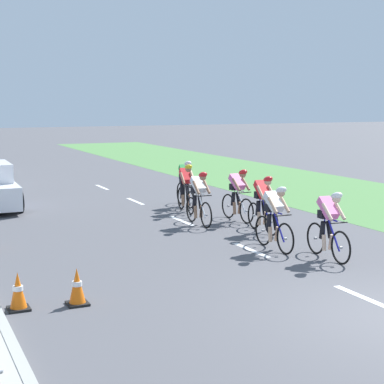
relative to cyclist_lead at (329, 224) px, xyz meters
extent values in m
cube|color=#4C7F42|center=(6.59, 10.39, -0.78)|extent=(7.00, 60.00, 0.01)
cube|color=white|center=(-1.11, -2.54, -0.78)|extent=(0.14, 1.60, 0.01)
cube|color=white|center=(-1.11, 1.46, -0.78)|extent=(0.14, 1.60, 0.01)
cube|color=white|center=(-1.11, 5.46, -0.78)|extent=(0.14, 1.60, 0.01)
cube|color=white|center=(-1.11, 9.46, -0.78)|extent=(0.14, 1.60, 0.01)
cube|color=white|center=(-1.11, 13.46, -0.78)|extent=(0.14, 1.60, 0.01)
torus|color=black|center=(-0.03, -0.48, -0.42)|extent=(0.09, 0.73, 0.72)
cylinder|color=#99999E|center=(-0.03, -0.48, -0.42)|extent=(0.06, 0.06, 0.06)
torus|color=black|center=(0.04, 0.52, -0.42)|extent=(0.09, 0.73, 0.72)
cylinder|color=#99999E|center=(0.04, 0.52, -0.42)|extent=(0.06, 0.06, 0.06)
cylinder|color=#1E1E99|center=(0.00, -0.03, 0.11)|extent=(0.07, 0.55, 0.04)
cylinder|color=#1E1E99|center=(-0.01, -0.20, -0.21)|extent=(0.07, 0.48, 0.63)
cylinder|color=#1E1E99|center=(0.01, 0.17, -0.19)|extent=(0.04, 0.04, 0.65)
cylinder|color=black|center=(-0.03, -0.38, 0.09)|extent=(0.42, 0.06, 0.03)
cube|color=black|center=(0.01, 0.17, 0.15)|extent=(0.11, 0.23, 0.05)
cube|color=pink|center=(0.00, 0.05, 0.35)|extent=(0.32, 0.56, 0.47)
cube|color=black|center=(0.01, 0.16, 0.19)|extent=(0.29, 0.22, 0.18)
cylinder|color=black|center=(0.10, 0.11, -0.15)|extent=(0.13, 0.23, 0.40)
cylinder|color=beige|center=(0.09, 0.03, -0.41)|extent=(0.10, 0.16, 0.36)
cylinder|color=black|center=(-0.08, 0.12, -0.15)|extent=(0.12, 0.18, 0.40)
cylinder|color=beige|center=(-0.09, 0.04, -0.41)|extent=(0.10, 0.13, 0.36)
cylinder|color=beige|center=(0.15, -0.18, 0.30)|extent=(0.10, 0.41, 0.35)
cylinder|color=beige|center=(-0.17, -0.16, 0.30)|extent=(0.10, 0.41, 0.35)
sphere|color=beige|center=(-0.02, -0.25, 0.59)|extent=(0.19, 0.19, 0.19)
ellipsoid|color=white|center=(-0.02, -0.26, 0.66)|extent=(0.25, 0.33, 0.24)
torus|color=black|center=(-0.62, 0.76, -0.42)|extent=(0.06, 0.72, 0.72)
cylinder|color=#99999E|center=(-0.62, 0.76, -0.42)|extent=(0.06, 0.06, 0.06)
torus|color=black|center=(-0.60, 1.76, -0.42)|extent=(0.06, 0.72, 0.72)
cylinder|color=#99999E|center=(-0.60, 1.76, -0.42)|extent=(0.06, 0.06, 0.06)
cylinder|color=#1E1E99|center=(-0.61, 1.21, 0.11)|extent=(0.05, 0.55, 0.04)
cylinder|color=#1E1E99|center=(-0.61, 1.04, -0.21)|extent=(0.05, 0.48, 0.63)
cylinder|color=#1E1E99|center=(-0.60, 1.41, -0.19)|extent=(0.04, 0.04, 0.65)
cylinder|color=black|center=(-0.61, 0.86, 0.09)|extent=(0.42, 0.04, 0.03)
cube|color=black|center=(-0.60, 1.41, 0.15)|extent=(0.10, 0.22, 0.05)
cube|color=white|center=(-0.61, 1.29, 0.35)|extent=(0.29, 0.55, 0.45)
cube|color=black|center=(-0.60, 1.40, 0.19)|extent=(0.28, 0.21, 0.18)
cylinder|color=black|center=(-0.52, 1.35, -0.15)|extent=(0.11, 0.23, 0.40)
cylinder|color=tan|center=(-0.52, 1.27, -0.41)|extent=(0.09, 0.16, 0.36)
cylinder|color=black|center=(-0.70, 1.36, -0.15)|extent=(0.11, 0.17, 0.40)
cylinder|color=tan|center=(-0.70, 1.28, -0.41)|extent=(0.09, 0.12, 0.36)
cylinder|color=tan|center=(-0.45, 1.07, 0.30)|extent=(0.08, 0.40, 0.35)
cylinder|color=tan|center=(-0.77, 1.08, 0.30)|extent=(0.08, 0.40, 0.35)
sphere|color=tan|center=(-0.61, 0.99, 0.59)|extent=(0.19, 0.19, 0.19)
ellipsoid|color=white|center=(-0.61, 0.98, 0.66)|extent=(0.24, 0.32, 0.24)
torus|color=black|center=(0.16, 2.61, -0.42)|extent=(0.09, 0.73, 0.72)
cylinder|color=#99999E|center=(0.16, 2.61, -0.42)|extent=(0.06, 0.06, 0.06)
torus|color=black|center=(0.23, 3.61, -0.42)|extent=(0.09, 0.73, 0.72)
cylinder|color=#99999E|center=(0.23, 3.61, -0.42)|extent=(0.06, 0.06, 0.06)
cylinder|color=#1E1E99|center=(0.19, 3.06, 0.11)|extent=(0.07, 0.55, 0.04)
cylinder|color=#1E1E99|center=(0.18, 2.89, -0.21)|extent=(0.07, 0.48, 0.63)
cylinder|color=#1E1E99|center=(0.20, 3.26, -0.19)|extent=(0.04, 0.04, 0.65)
cylinder|color=black|center=(0.17, 2.71, 0.09)|extent=(0.42, 0.06, 0.03)
cube|color=black|center=(0.20, 3.26, 0.15)|extent=(0.11, 0.23, 0.05)
cube|color=red|center=(0.20, 3.14, 0.35)|extent=(0.32, 0.56, 0.47)
cube|color=black|center=(0.20, 3.25, 0.19)|extent=(0.29, 0.22, 0.18)
cylinder|color=black|center=(0.29, 3.20, -0.15)|extent=(0.12, 0.23, 0.40)
cylinder|color=tan|center=(0.28, 3.12, -0.41)|extent=(0.10, 0.16, 0.36)
cylinder|color=black|center=(0.11, 3.21, -0.15)|extent=(0.12, 0.18, 0.40)
cylinder|color=tan|center=(0.10, 3.13, -0.41)|extent=(0.10, 0.13, 0.36)
cylinder|color=tan|center=(0.34, 2.91, 0.30)|extent=(0.10, 0.41, 0.35)
cylinder|color=tan|center=(0.02, 2.93, 0.30)|extent=(0.10, 0.41, 0.35)
sphere|color=tan|center=(0.18, 2.84, 0.59)|extent=(0.19, 0.19, 0.19)
ellipsoid|color=red|center=(0.17, 2.83, 0.66)|extent=(0.25, 0.33, 0.24)
torus|color=black|center=(-0.92, 4.22, -0.42)|extent=(0.06, 0.72, 0.72)
cylinder|color=#99999E|center=(-0.92, 4.22, -0.42)|extent=(0.06, 0.06, 0.06)
torus|color=black|center=(-0.91, 5.22, -0.42)|extent=(0.06, 0.72, 0.72)
cylinder|color=#99999E|center=(-0.91, 5.22, -0.42)|extent=(0.06, 0.06, 0.06)
cylinder|color=white|center=(-0.92, 4.67, 0.11)|extent=(0.04, 0.55, 0.04)
cylinder|color=white|center=(-0.92, 4.49, -0.21)|extent=(0.05, 0.48, 0.63)
cylinder|color=white|center=(-0.91, 4.87, -0.19)|extent=(0.04, 0.04, 0.65)
cylinder|color=black|center=(-0.92, 4.32, 0.09)|extent=(0.42, 0.03, 0.03)
cube|color=black|center=(-0.91, 4.87, 0.15)|extent=(0.10, 0.22, 0.05)
cube|color=white|center=(-0.91, 4.74, 0.35)|extent=(0.29, 0.56, 0.44)
cube|color=black|center=(-0.91, 4.86, 0.19)|extent=(0.28, 0.20, 0.18)
cylinder|color=black|center=(-0.82, 4.81, -0.15)|extent=(0.11, 0.23, 0.40)
cylinder|color=#9E7051|center=(-0.82, 4.73, -0.41)|extent=(0.09, 0.16, 0.36)
cylinder|color=black|center=(-1.00, 4.81, -0.15)|extent=(0.11, 0.17, 0.40)
cylinder|color=#9E7051|center=(-1.00, 4.73, -0.41)|extent=(0.09, 0.12, 0.36)
cylinder|color=#9E7051|center=(-0.76, 4.53, 0.30)|extent=(0.08, 0.40, 0.35)
cylinder|color=#9E7051|center=(-1.08, 4.53, 0.30)|extent=(0.08, 0.40, 0.35)
sphere|color=#9E7051|center=(-0.92, 4.44, 0.59)|extent=(0.19, 0.19, 0.19)
ellipsoid|color=red|center=(-0.92, 4.43, 0.66)|extent=(0.24, 0.32, 0.24)
torus|color=black|center=(0.40, 4.31, -0.42)|extent=(0.08, 0.73, 0.72)
cylinder|color=#99999E|center=(0.40, 4.31, -0.42)|extent=(0.06, 0.06, 0.06)
torus|color=black|center=(0.34, 5.31, -0.42)|extent=(0.08, 0.73, 0.72)
cylinder|color=#99999E|center=(0.34, 5.31, -0.42)|extent=(0.06, 0.06, 0.06)
cylinder|color=white|center=(0.37, 4.76, 0.11)|extent=(0.07, 0.55, 0.04)
cylinder|color=white|center=(0.38, 4.59, -0.21)|extent=(0.07, 0.48, 0.63)
cylinder|color=white|center=(0.36, 4.96, -0.19)|extent=(0.04, 0.04, 0.65)
cylinder|color=black|center=(0.39, 4.41, 0.09)|extent=(0.42, 0.05, 0.03)
cube|color=black|center=(0.36, 4.96, 0.15)|extent=(0.11, 0.23, 0.05)
cube|color=pink|center=(0.37, 4.84, 0.35)|extent=(0.31, 0.57, 0.44)
cube|color=black|center=(0.36, 4.95, 0.19)|extent=(0.29, 0.22, 0.18)
cylinder|color=black|center=(0.46, 4.91, -0.15)|extent=(0.12, 0.23, 0.40)
cylinder|color=#9E7051|center=(0.46, 4.83, -0.41)|extent=(0.10, 0.16, 0.36)
cylinder|color=black|center=(0.28, 4.90, -0.15)|extent=(0.12, 0.17, 0.40)
cylinder|color=#9E7051|center=(0.28, 4.82, -0.41)|extent=(0.10, 0.13, 0.36)
cylinder|color=#9E7051|center=(0.54, 4.63, 0.30)|extent=(0.10, 0.40, 0.35)
cylinder|color=#9E7051|center=(0.22, 4.61, 0.30)|extent=(0.10, 0.40, 0.35)
sphere|color=#9E7051|center=(0.39, 4.54, 0.59)|extent=(0.19, 0.19, 0.19)
ellipsoid|color=red|center=(0.39, 4.53, 0.66)|extent=(0.25, 0.33, 0.24)
torus|color=black|center=(0.01, 7.31, -0.42)|extent=(0.11, 0.73, 0.72)
cylinder|color=#99999E|center=(0.01, 7.31, -0.42)|extent=(0.07, 0.07, 0.06)
torus|color=black|center=(0.10, 8.31, -0.42)|extent=(0.11, 0.73, 0.72)
cylinder|color=#99999E|center=(0.10, 8.31, -0.42)|extent=(0.07, 0.07, 0.06)
cylinder|color=#1E1E99|center=(0.05, 7.76, 0.11)|extent=(0.09, 0.55, 0.04)
cylinder|color=#1E1E99|center=(0.03, 7.59, -0.21)|extent=(0.08, 0.48, 0.63)
cylinder|color=#1E1E99|center=(0.07, 7.96, -0.19)|extent=(0.04, 0.04, 0.65)
cylinder|color=black|center=(0.02, 7.41, 0.09)|extent=(0.42, 0.07, 0.03)
cube|color=black|center=(0.07, 7.96, 0.15)|extent=(0.12, 0.23, 0.05)
cube|color=green|center=(0.06, 7.84, 0.35)|extent=(0.33, 0.56, 0.47)
cube|color=black|center=(0.07, 7.95, 0.19)|extent=(0.30, 0.22, 0.18)
cylinder|color=black|center=(0.15, 7.89, -0.15)|extent=(0.13, 0.23, 0.40)
cylinder|color=beige|center=(0.14, 7.81, -0.41)|extent=(0.10, 0.16, 0.36)
cylinder|color=black|center=(-0.03, 7.91, -0.15)|extent=(0.12, 0.18, 0.40)
cylinder|color=beige|center=(-0.04, 7.83, -0.41)|extent=(0.10, 0.13, 0.36)
cylinder|color=beige|center=(0.19, 7.61, 0.30)|extent=(0.11, 0.41, 0.35)
cylinder|color=beige|center=(-0.12, 7.64, 0.30)|extent=(0.11, 0.41, 0.35)
sphere|color=beige|center=(0.03, 7.54, 0.59)|extent=(0.19, 0.19, 0.19)
ellipsoid|color=white|center=(0.03, 7.53, 0.66)|extent=(0.26, 0.33, 0.24)
torus|color=black|center=(-0.44, 6.30, -0.42)|extent=(0.13, 0.72, 0.72)
cylinder|color=#99999E|center=(-0.44, 6.30, -0.42)|extent=(0.07, 0.07, 0.06)
torus|color=black|center=(-0.32, 7.29, -0.42)|extent=(0.13, 0.72, 0.72)
cylinder|color=#99999E|center=(-0.32, 7.29, -0.42)|extent=(0.07, 0.07, 0.06)
cylinder|color=black|center=(-0.39, 6.75, 0.11)|extent=(0.10, 0.55, 0.04)
cylinder|color=black|center=(-0.41, 6.57, -0.21)|extent=(0.10, 0.48, 0.63)
cylinder|color=black|center=(-0.36, 6.95, -0.19)|extent=(0.04, 0.04, 0.65)
cylinder|color=black|center=(-0.43, 6.40, 0.09)|extent=(0.42, 0.08, 0.03)
cube|color=black|center=(-0.36, 6.95, 0.15)|extent=(0.13, 0.23, 0.05)
cube|color=red|center=(-0.38, 6.82, 0.35)|extent=(0.34, 0.57, 0.47)
cube|color=black|center=(-0.36, 6.94, 0.19)|extent=(0.30, 0.23, 0.18)
cylinder|color=black|center=(-0.28, 6.87, -0.15)|extent=(0.14, 0.23, 0.40)
cylinder|color=#9E7051|center=(-0.29, 6.80, -0.41)|extent=(0.11, 0.16, 0.36)
cylinder|color=black|center=(-0.46, 6.90, -0.15)|extent=(0.13, 0.18, 0.40)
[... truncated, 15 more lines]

